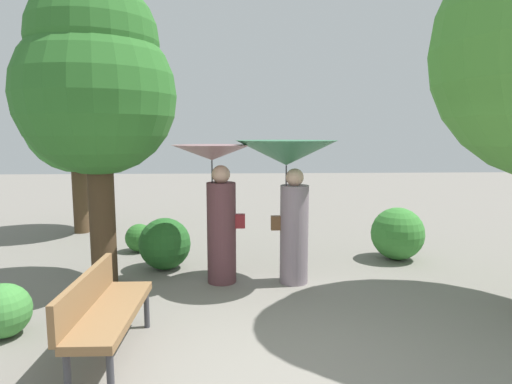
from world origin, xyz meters
name	(u,v)px	position (x,y,z in m)	size (l,w,h in m)	color
ground_plane	(272,377)	(0.00, 0.00, 0.00)	(40.00, 40.00, 0.00)	slate
person_left	(217,191)	(-0.58, 2.54, 1.33)	(1.12, 1.12, 1.98)	#563338
person_right	(288,174)	(0.43, 2.47, 1.57)	(1.41, 1.41, 2.04)	gray
park_bench	(103,307)	(-1.57, 0.40, 0.51)	(0.51, 1.51, 0.83)	#38383D
tree_near_left	(76,113)	(-3.67, 5.89, 2.57)	(2.14, 2.14, 3.87)	#4C3823
tree_mid_left	(96,80)	(-2.17, 2.47, 2.85)	(2.14, 2.14, 4.20)	#42301E
bush_path_left	(398,234)	(2.44, 3.55, 0.45)	(0.89, 0.89, 0.89)	#387F33
bush_path_right	(139,238)	(-2.07, 4.26, 0.25)	(0.51, 0.51, 0.51)	#2D6B28
bush_behind_bench	(165,244)	(-1.44, 3.20, 0.41)	(0.82, 0.82, 0.82)	#235B23
bush_far_side	(3,311)	(-2.77, 0.91, 0.29)	(0.57, 0.57, 0.57)	#428C3D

